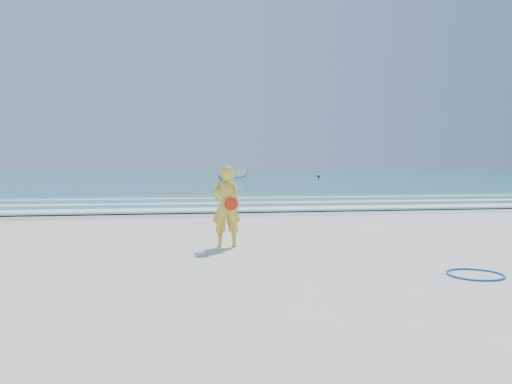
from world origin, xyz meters
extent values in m
plane|color=silver|center=(0.00, 0.00, 0.00)|extent=(400.00, 400.00, 0.00)
cube|color=#B2A893|center=(0.00, 9.00, 0.00)|extent=(400.00, 2.40, 0.00)
cube|color=#19727F|center=(0.00, 105.00, 0.02)|extent=(400.00, 190.00, 0.04)
cube|color=#59B7AD|center=(0.00, 14.00, 0.04)|extent=(400.00, 10.00, 0.01)
cube|color=white|center=(0.00, 10.30, 0.05)|extent=(400.00, 1.40, 0.01)
cube|color=white|center=(0.00, 13.20, 0.05)|extent=(400.00, 0.90, 0.01)
cube|color=white|center=(0.00, 16.50, 0.05)|extent=(400.00, 0.60, 0.01)
torus|color=blue|center=(2.29, -1.21, 0.01)|extent=(0.88, 0.88, 0.03)
imported|color=silver|center=(4.50, 49.57, 0.79)|extent=(4.17, 2.65, 1.51)
sphere|color=black|center=(17.80, 59.65, 0.21)|extent=(0.34, 0.34, 0.34)
imported|color=yellow|center=(-1.12, 2.02, 0.82)|extent=(0.62, 0.43, 1.63)
cylinder|color=#FD2D16|center=(-1.04, 1.84, 0.89)|extent=(0.27, 0.08, 0.27)
camera|label=1|loc=(-2.13, -7.96, 1.63)|focal=35.00mm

